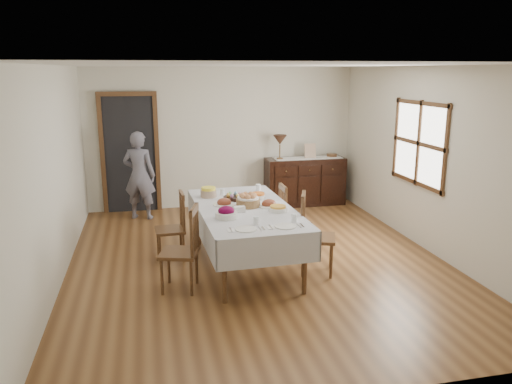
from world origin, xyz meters
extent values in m
plane|color=brown|center=(0.00, 0.00, 0.00)|extent=(6.00, 6.00, 0.00)
cube|color=white|center=(0.00, 0.00, 2.60)|extent=(5.00, 6.00, 0.02)
cube|color=silver|center=(0.00, 3.00, 1.30)|extent=(5.00, 0.02, 2.60)
cube|color=silver|center=(0.00, -3.00, 1.30)|extent=(5.00, 0.02, 2.60)
cube|color=silver|center=(-2.50, 0.00, 1.30)|extent=(0.02, 6.00, 2.60)
cube|color=silver|center=(2.50, 0.00, 1.30)|extent=(0.02, 6.00, 2.60)
cube|color=white|center=(2.49, 0.30, 1.50)|extent=(0.02, 1.30, 1.10)
cube|color=#52351D|center=(2.48, 0.30, 1.50)|extent=(0.03, 1.46, 1.26)
cube|color=black|center=(-1.70, 2.96, 1.05)|extent=(0.90, 0.06, 2.10)
cube|color=#52351D|center=(-1.70, 2.94, 1.05)|extent=(1.04, 0.08, 2.18)
cube|color=silver|center=(-0.20, -0.13, 0.79)|extent=(1.24, 2.35, 0.04)
cylinder|color=#52351D|center=(-0.63, -1.14, 0.37)|extent=(0.06, 0.06, 0.75)
cylinder|color=#52351D|center=(0.31, -1.11, 0.37)|extent=(0.06, 0.06, 0.75)
cylinder|color=#52351D|center=(-0.71, 0.85, 0.37)|extent=(0.06, 0.06, 0.75)
cylinder|color=#52351D|center=(0.24, 0.88, 0.37)|extent=(0.06, 0.06, 0.75)
cube|color=silver|center=(-0.78, -0.15, 0.63)|extent=(0.11, 2.35, 0.36)
cube|color=silver|center=(0.39, -0.11, 0.63)|extent=(0.11, 2.35, 0.36)
cube|color=silver|center=(-0.16, -1.29, 0.63)|extent=(1.19, 0.06, 0.36)
cube|color=silver|center=(-0.24, 1.03, 0.63)|extent=(1.19, 0.06, 0.36)
cube|color=#52351D|center=(-1.10, -0.67, 0.45)|extent=(0.52, 0.52, 0.04)
cylinder|color=#52351D|center=(-1.21, -0.45, 0.22)|extent=(0.04, 0.04, 0.43)
cylinder|color=#52351D|center=(-1.31, -0.78, 0.22)|extent=(0.04, 0.04, 0.43)
cylinder|color=#52351D|center=(-0.88, -0.55, 0.22)|extent=(0.04, 0.04, 0.43)
cylinder|color=#52351D|center=(-0.98, -0.88, 0.22)|extent=(0.04, 0.04, 0.43)
cylinder|color=#52351D|center=(-0.86, -0.55, 0.74)|extent=(0.04, 0.04, 0.57)
cylinder|color=#52351D|center=(-0.96, -0.89, 0.74)|extent=(0.04, 0.04, 0.57)
cube|color=#52351D|center=(-0.91, -0.72, 0.98)|extent=(0.15, 0.40, 0.08)
cylinder|color=#52351D|center=(-0.89, -0.63, 0.72)|extent=(0.02, 0.02, 0.46)
cylinder|color=#52351D|center=(-0.91, -0.72, 0.72)|extent=(0.02, 0.02, 0.46)
cylinder|color=#52351D|center=(-0.94, -0.81, 0.72)|extent=(0.02, 0.02, 0.46)
cube|color=#52351D|center=(-1.15, 0.34, 0.42)|extent=(0.41, 0.41, 0.04)
cylinder|color=#52351D|center=(-1.31, 0.49, 0.20)|extent=(0.03, 0.03, 0.40)
cylinder|color=#52351D|center=(-1.30, 0.18, 0.20)|extent=(0.03, 0.03, 0.40)
cylinder|color=#52351D|center=(-1.00, 0.51, 0.20)|extent=(0.03, 0.03, 0.40)
cylinder|color=#52351D|center=(-0.98, 0.19, 0.20)|extent=(0.03, 0.03, 0.40)
cylinder|color=#52351D|center=(-0.98, 0.52, 0.68)|extent=(0.04, 0.04, 0.52)
cylinder|color=#52351D|center=(-0.97, 0.18, 0.68)|extent=(0.04, 0.04, 0.52)
cube|color=#52351D|center=(-0.97, 0.35, 0.90)|extent=(0.05, 0.37, 0.07)
cylinder|color=#52351D|center=(-0.98, 0.43, 0.66)|extent=(0.02, 0.02, 0.43)
cylinder|color=#52351D|center=(-0.97, 0.35, 0.66)|extent=(0.02, 0.02, 0.43)
cylinder|color=#52351D|center=(-0.97, 0.27, 0.66)|extent=(0.02, 0.02, 0.43)
cube|color=#52351D|center=(0.67, -0.53, 0.46)|extent=(0.56, 0.56, 0.04)
cylinder|color=#52351D|center=(0.77, -0.76, 0.22)|extent=(0.04, 0.04, 0.44)
cylinder|color=#52351D|center=(0.89, -0.43, 0.22)|extent=(0.04, 0.04, 0.44)
cylinder|color=#52351D|center=(0.44, -0.64, 0.22)|extent=(0.04, 0.04, 0.44)
cylinder|color=#52351D|center=(0.56, -0.31, 0.22)|extent=(0.04, 0.04, 0.44)
cylinder|color=#52351D|center=(0.42, -0.64, 0.75)|extent=(0.04, 0.04, 0.58)
cylinder|color=#52351D|center=(0.55, -0.29, 0.75)|extent=(0.04, 0.04, 0.58)
cube|color=#52351D|center=(0.48, -0.47, 1.00)|extent=(0.18, 0.40, 0.08)
cylinder|color=#52351D|center=(0.45, -0.55, 0.73)|extent=(0.02, 0.02, 0.47)
cylinder|color=#52351D|center=(0.48, -0.47, 0.73)|extent=(0.02, 0.02, 0.47)
cylinder|color=#52351D|center=(0.51, -0.38, 0.73)|extent=(0.02, 0.02, 0.47)
cube|color=#52351D|center=(0.63, 0.37, 0.43)|extent=(0.41, 0.41, 0.04)
cylinder|color=#52351D|center=(0.79, 0.20, 0.20)|extent=(0.03, 0.03, 0.41)
cylinder|color=#52351D|center=(0.80, 0.52, 0.20)|extent=(0.03, 0.03, 0.41)
cylinder|color=#52351D|center=(0.47, 0.21, 0.20)|extent=(0.03, 0.03, 0.41)
cylinder|color=#52351D|center=(0.47, 0.53, 0.20)|extent=(0.03, 0.03, 0.41)
cylinder|color=#52351D|center=(0.45, 0.20, 0.70)|extent=(0.04, 0.04, 0.53)
cylinder|color=#52351D|center=(0.45, 0.54, 0.70)|extent=(0.04, 0.04, 0.53)
cube|color=#52351D|center=(0.45, 0.37, 0.92)|extent=(0.05, 0.38, 0.08)
cylinder|color=#52351D|center=(0.45, 0.28, 0.68)|extent=(0.02, 0.02, 0.44)
cylinder|color=#52351D|center=(0.45, 0.37, 0.68)|extent=(0.02, 0.02, 0.44)
cylinder|color=#52351D|center=(0.45, 0.45, 0.68)|extent=(0.02, 0.02, 0.44)
cube|color=black|center=(1.54, 2.72, 0.45)|extent=(1.51, 0.50, 0.91)
cube|color=black|center=(1.09, 2.46, 0.73)|extent=(0.42, 0.02, 0.18)
sphere|color=brown|center=(1.09, 2.44, 0.73)|extent=(0.03, 0.03, 0.03)
cube|color=black|center=(1.54, 2.46, 0.73)|extent=(0.42, 0.02, 0.18)
sphere|color=brown|center=(1.54, 2.44, 0.73)|extent=(0.03, 0.03, 0.03)
cube|color=black|center=(2.00, 2.46, 0.73)|extent=(0.42, 0.02, 0.18)
sphere|color=brown|center=(2.00, 2.44, 0.73)|extent=(0.03, 0.03, 0.03)
imported|color=slate|center=(-1.55, 2.43, 0.82)|extent=(0.59, 0.48, 1.64)
cylinder|color=olive|center=(-0.15, -0.08, 0.86)|extent=(0.31, 0.31, 0.10)
cylinder|color=white|center=(-0.15, -0.08, 0.92)|extent=(0.28, 0.28, 0.02)
sphere|color=#C27E4D|center=(-0.07, -0.08, 0.95)|extent=(0.08, 0.08, 0.08)
sphere|color=#C27E4D|center=(-0.10, -0.02, 0.95)|extent=(0.08, 0.08, 0.08)
sphere|color=#C27E4D|center=(-0.16, 0.00, 0.95)|extent=(0.08, 0.08, 0.08)
sphere|color=#C27E4D|center=(-0.22, -0.04, 0.95)|extent=(0.08, 0.08, 0.08)
sphere|color=#C27E4D|center=(-0.22, -0.11, 0.95)|extent=(0.08, 0.08, 0.08)
sphere|color=#C27E4D|center=(-0.16, -0.15, 0.95)|extent=(0.08, 0.08, 0.08)
sphere|color=#C27E4D|center=(-0.10, -0.14, 0.95)|extent=(0.08, 0.08, 0.08)
cylinder|color=black|center=(-0.27, 0.30, 0.83)|extent=(0.29, 0.29, 0.05)
ellipsoid|color=pink|center=(-0.19, 0.30, 0.88)|extent=(0.05, 0.05, 0.06)
ellipsoid|color=#75B7ED|center=(-0.23, 0.37, 0.88)|extent=(0.05, 0.05, 0.06)
ellipsoid|color=#80E77A|center=(-0.31, 0.37, 0.88)|extent=(0.05, 0.05, 0.06)
ellipsoid|color=gold|center=(-0.35, 0.30, 0.88)|extent=(0.05, 0.05, 0.06)
ellipsoid|color=#AF7BBF|center=(-0.31, 0.24, 0.88)|extent=(0.05, 0.05, 0.06)
ellipsoid|color=#FAE86B|center=(-0.23, 0.24, 0.88)|extent=(0.05, 0.05, 0.06)
cylinder|color=white|center=(-0.44, 0.05, 0.81)|extent=(0.30, 0.30, 0.02)
ellipsoid|color=maroon|center=(-0.44, 0.05, 0.84)|extent=(0.19, 0.16, 0.11)
cylinder|color=white|center=(0.12, -0.14, 0.81)|extent=(0.29, 0.29, 0.02)
ellipsoid|color=maroon|center=(0.12, -0.14, 0.85)|extent=(0.19, 0.16, 0.11)
cylinder|color=white|center=(-0.51, -0.53, 0.84)|extent=(0.27, 0.27, 0.07)
ellipsoid|color=#5A022D|center=(-0.51, -0.53, 0.90)|extent=(0.20, 0.17, 0.11)
cylinder|color=white|center=(0.07, 0.29, 0.83)|extent=(0.20, 0.20, 0.05)
cylinder|color=orange|center=(0.07, 0.29, 0.88)|extent=(0.18, 0.18, 0.03)
cylinder|color=tan|center=(-0.59, 0.54, 0.86)|extent=(0.22, 0.22, 0.10)
cylinder|color=yellow|center=(-0.59, 0.54, 0.92)|extent=(0.20, 0.20, 0.04)
cylinder|color=white|center=(0.18, -0.39, 0.83)|extent=(0.23, 0.23, 0.05)
cylinder|color=gold|center=(0.18, -0.39, 0.87)|extent=(0.20, 0.20, 0.02)
cube|color=white|center=(-0.30, -0.30, 0.84)|extent=(0.14, 0.10, 0.07)
cylinder|color=white|center=(-0.37, -1.03, 0.81)|extent=(0.25, 0.25, 0.01)
cube|color=white|center=(-0.54, -1.03, 0.81)|extent=(0.08, 0.12, 0.01)
cube|color=silver|center=(-0.54, -1.03, 0.82)|extent=(0.02, 0.16, 0.01)
cube|color=silver|center=(-0.21, -1.03, 0.81)|extent=(0.02, 0.18, 0.01)
cube|color=silver|center=(-0.17, -1.03, 0.81)|extent=(0.02, 0.14, 0.01)
cylinder|color=white|center=(-0.22, -0.88, 0.86)|extent=(0.07, 0.07, 0.10)
cylinder|color=white|center=(0.09, -1.02, 0.81)|extent=(0.25, 0.25, 0.01)
cube|color=white|center=(-0.08, -1.02, 0.81)|extent=(0.08, 0.12, 0.01)
cube|color=silver|center=(-0.08, -1.02, 0.82)|extent=(0.02, 0.16, 0.01)
cube|color=silver|center=(0.25, -1.02, 0.81)|extent=(0.02, 0.18, 0.01)
cube|color=silver|center=(0.29, -1.02, 0.81)|extent=(0.02, 0.14, 0.01)
cylinder|color=white|center=(0.24, -0.87, 0.86)|extent=(0.07, 0.07, 0.10)
cylinder|color=white|center=(-0.38, 0.60, 0.85)|extent=(0.06, 0.06, 0.09)
cylinder|color=white|center=(0.17, 0.70, 0.86)|extent=(0.07, 0.07, 0.11)
cube|color=white|center=(1.59, 2.71, 0.91)|extent=(1.30, 0.35, 0.01)
cylinder|color=brown|center=(1.03, 2.69, 0.92)|extent=(0.12, 0.12, 0.03)
cylinder|color=brown|center=(1.03, 2.69, 1.06)|extent=(0.02, 0.02, 0.25)
cone|color=#432A1C|center=(1.03, 2.69, 1.28)|extent=(0.26, 0.26, 0.18)
cube|color=tan|center=(1.63, 2.69, 1.05)|extent=(0.22, 0.08, 0.28)
cylinder|color=#52351D|center=(2.09, 2.75, 0.94)|extent=(0.20, 0.20, 0.06)
camera|label=1|loc=(-1.40, -6.24, 2.54)|focal=35.00mm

